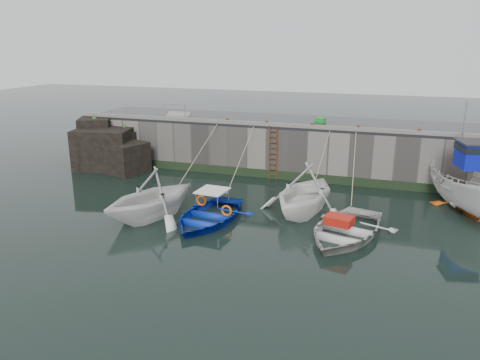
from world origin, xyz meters
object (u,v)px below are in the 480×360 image
(fish_crate, at_px, (320,120))
(boat_near_blue, at_px, (208,221))
(ladder, at_px, (273,153))
(bollard_c, at_px, (312,126))
(boat_far_white, at_px, (465,187))
(boat_near_navy, at_px, (345,236))
(bollard_d, at_px, (358,128))
(boat_near_blacktrim, at_px, (304,213))
(bollard_b, at_px, (267,123))
(boat_near_white, at_px, (152,217))
(bollard_e, at_px, (419,131))
(bollard_a, at_px, (227,121))

(fish_crate, bearing_deg, boat_near_blue, -84.75)
(ladder, distance_m, bollard_c, 2.81)
(boat_near_blue, xyz_separation_m, fish_crate, (3.41, 10.12, 3.31))
(boat_far_white, bearing_deg, fish_crate, 137.70)
(ladder, relative_size, boat_near_navy, 0.60)
(boat_near_blue, relative_size, bollard_d, 17.92)
(boat_near_blacktrim, relative_size, bollard_b, 18.51)
(boat_near_white, xyz_separation_m, boat_near_blacktrim, (6.69, 2.88, 0.00))
(boat_far_white, bearing_deg, boat_near_white, -170.01)
(boat_far_white, bearing_deg, bollard_b, 154.68)
(boat_near_navy, bearing_deg, bollard_e, 83.38)
(bollard_a, distance_m, bollard_b, 2.50)
(boat_near_white, height_order, bollard_e, bollard_e)
(boat_far_white, bearing_deg, bollard_a, 156.80)
(boat_near_white, xyz_separation_m, fish_crate, (6.11, 10.54, 3.31))
(bollard_b, height_order, bollard_d, same)
(bollard_d, bearing_deg, boat_near_navy, -87.66)
(boat_near_blue, xyz_separation_m, boat_far_white, (11.39, 5.79, 1.07))
(boat_near_blacktrim, height_order, bollard_d, bollard_d)
(boat_near_blue, xyz_separation_m, bollard_b, (0.58, 7.99, 3.30))
(boat_near_navy, bearing_deg, boat_near_blacktrim, 148.23)
(bollard_b, bearing_deg, bollard_a, 180.00)
(boat_near_white, bearing_deg, boat_near_blacktrim, 45.08)
(bollard_b, bearing_deg, bollard_d, 0.00)
(boat_near_white, bearing_deg, boat_near_navy, 25.91)
(bollard_d, bearing_deg, ladder, -176.00)
(bollard_b, bearing_deg, fish_crate, 36.80)
(boat_far_white, xyz_separation_m, bollard_a, (-13.31, 2.21, 2.23))
(bollard_b, bearing_deg, boat_near_white, -111.26)
(bollard_d, bearing_deg, boat_near_blacktrim, -108.81)
(boat_near_blacktrim, bearing_deg, bollard_b, 133.12)
(boat_near_blacktrim, distance_m, bollard_a, 8.74)
(boat_near_white, bearing_deg, bollard_b, 90.52)
(bollard_a, distance_m, bollard_d, 7.80)
(boat_near_white, relative_size, boat_near_blue, 1.02)
(bollard_a, relative_size, bollard_b, 1.00)
(boat_near_white, distance_m, bollard_a, 9.07)
(bollard_e, bearing_deg, bollard_c, 180.00)
(boat_far_white, bearing_deg, bollard_d, 144.39)
(boat_far_white, bearing_deg, ladder, 155.93)
(ladder, distance_m, boat_near_blue, 7.89)
(boat_far_white, distance_m, bollard_c, 8.70)
(boat_near_blacktrim, xyz_separation_m, boat_far_white, (7.39, 3.32, 1.07))
(boat_near_white, xyz_separation_m, boat_far_white, (14.08, 6.20, 1.07))
(fish_crate, height_order, bollard_b, fish_crate)
(boat_far_white, bearing_deg, bollard_c, 151.00)
(bollard_b, bearing_deg, bollard_e, 0.00)
(bollard_d, bearing_deg, bollard_b, 180.00)
(boat_near_white, relative_size, bollard_d, 18.22)
(fish_crate, xyz_separation_m, bollard_a, (-5.34, -2.12, -0.01))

